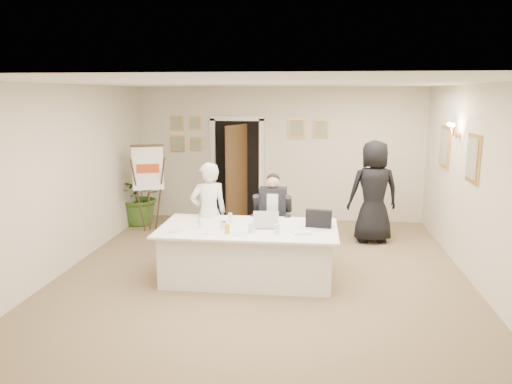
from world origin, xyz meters
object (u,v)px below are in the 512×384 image
object	(u,v)px
standing_man	(209,213)
laptop_bag	(319,219)
paper_stack	(302,232)
steel_jug	(223,225)
standing_woman	(374,192)
laptop	(267,217)
flip_chart	(149,193)
oj_glass	(227,229)
conference_table	(248,253)
potted_palm	(141,195)
seated_man	(273,215)

from	to	relation	value
standing_man	laptop_bag	xyz separation A→B (m)	(1.71, -0.50, 0.09)
paper_stack	steel_jug	distance (m)	1.12
standing_woman	laptop	bearing A→B (deg)	38.62
steel_jug	flip_chart	bearing A→B (deg)	128.00
laptop_bag	oj_glass	distance (m)	1.33
paper_stack	oj_glass	bearing A→B (deg)	-173.23
paper_stack	steel_jug	xyz separation A→B (m)	(-1.12, 0.09, 0.04)
conference_table	oj_glass	xyz separation A→B (m)	(-0.24, -0.36, 0.45)
potted_palm	standing_man	bearing A→B (deg)	-49.61
standing_man	laptop	xyz separation A→B (m)	(0.97, -0.55, 0.10)
potted_palm	laptop	xyz separation A→B (m)	(2.87, -2.79, 0.30)
standing_woman	steel_jug	xyz separation A→B (m)	(-2.33, -2.26, -0.10)
paper_stack	steel_jug	world-z (taller)	steel_jug
conference_table	laptop	world-z (taller)	laptop
potted_palm	oj_glass	bearing A→B (deg)	-53.54
conference_table	potted_palm	xyz separation A→B (m)	(-2.61, 2.84, 0.22)
flip_chart	steel_jug	xyz separation A→B (m)	(1.91, -2.44, 0.05)
conference_table	seated_man	distance (m)	1.13
flip_chart	paper_stack	bearing A→B (deg)	-39.85
standing_woman	laptop	size ratio (longest dim) A/B	4.98
conference_table	potted_palm	distance (m)	3.86
paper_stack	laptop_bag	bearing A→B (deg)	57.43
potted_palm	oj_glass	size ratio (longest dim) A/B	9.50
laptop	conference_table	bearing A→B (deg)	-172.94
standing_woman	steel_jug	bearing A→B (deg)	32.84
standing_man	oj_glass	world-z (taller)	standing_man
seated_man	flip_chart	world-z (taller)	flip_chart
laptop	paper_stack	size ratio (longest dim) A/B	1.41
conference_table	standing_woman	distance (m)	2.95
standing_woman	laptop	world-z (taller)	standing_woman
standing_man	laptop_bag	size ratio (longest dim) A/B	4.44
flip_chart	potted_palm	bearing A→B (deg)	123.00
laptop_bag	flip_chart	bearing A→B (deg)	156.28
seated_man	standing_woman	distance (m)	2.04
potted_palm	paper_stack	xyz separation A→B (m)	(3.39, -3.08, 0.17)
potted_palm	steel_jug	size ratio (longest dim) A/B	11.22
steel_jug	laptop_bag	bearing A→B (deg)	11.02
standing_man	oj_glass	distance (m)	1.08
potted_palm	laptop	bearing A→B (deg)	-44.14
standing_man	standing_woman	world-z (taller)	standing_woman
standing_man	paper_stack	xyz separation A→B (m)	(1.49, -0.85, -0.02)
standing_woman	paper_stack	size ratio (longest dim) A/B	7.00
seated_man	paper_stack	xyz separation A→B (m)	(0.52, -1.28, 0.09)
seated_man	steel_jug	world-z (taller)	seated_man
conference_table	seated_man	xyz separation A→B (m)	(0.27, 1.05, 0.31)
seated_man	flip_chart	size ratio (longest dim) A/B	0.84
seated_man	laptop	size ratio (longest dim) A/B	3.77
laptop_bag	steel_jug	xyz separation A→B (m)	(-1.34, -0.26, -0.07)
flip_chart	laptop_bag	size ratio (longest dim) A/B	4.60
paper_stack	flip_chart	bearing A→B (deg)	140.15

